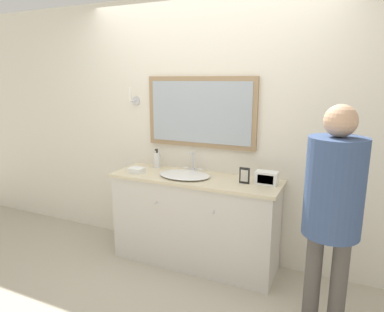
{
  "coord_description": "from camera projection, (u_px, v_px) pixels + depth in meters",
  "views": [
    {
      "loc": [
        1.26,
        -2.53,
        1.77
      ],
      "look_at": [
        -0.03,
        0.28,
        1.07
      ],
      "focal_mm": 32.0,
      "sensor_mm": 36.0,
      "label": 1
    }
  ],
  "objects": [
    {
      "name": "soap_bottle",
      "position": [
        157.0,
        160.0,
        3.53
      ],
      "size": [
        0.06,
        0.06,
        0.2
      ],
      "color": "white",
      "rests_on": "vanity_counter"
    },
    {
      "name": "picture_frame",
      "position": [
        244.0,
        176.0,
        2.99
      ],
      "size": [
        0.09,
        0.01,
        0.14
      ],
      "color": "black",
      "rests_on": "vanity_counter"
    },
    {
      "name": "hand_towel_near_sink",
      "position": [
        137.0,
        170.0,
        3.35
      ],
      "size": [
        0.14,
        0.11,
        0.05
      ],
      "color": "white",
      "rests_on": "vanity_counter"
    },
    {
      "name": "person",
      "position": [
        333.0,
        199.0,
        2.24
      ],
      "size": [
        0.37,
        0.37,
        1.62
      ],
      "color": "#514C47",
      "rests_on": "ground_plane"
    },
    {
      "name": "appliance_box",
      "position": [
        267.0,
        178.0,
        2.98
      ],
      "size": [
        0.19,
        0.12,
        0.11
      ],
      "color": "white",
      "rests_on": "vanity_counter"
    },
    {
      "name": "wall_back",
      "position": [
        206.0,
        130.0,
        3.37
      ],
      "size": [
        8.0,
        0.18,
        2.55
      ],
      "color": "silver",
      "rests_on": "ground_plane"
    },
    {
      "name": "sink_basin",
      "position": [
        185.0,
        174.0,
        3.22
      ],
      "size": [
        0.49,
        0.4,
        0.21
      ],
      "color": "white",
      "rests_on": "vanity_counter"
    },
    {
      "name": "ground_plane",
      "position": [
        182.0,
        276.0,
        3.14
      ],
      "size": [
        14.0,
        14.0,
        0.0
      ],
      "primitive_type": "plane",
      "color": "#B2A893"
    },
    {
      "name": "vanity_counter",
      "position": [
        195.0,
        220.0,
        3.3
      ],
      "size": [
        1.61,
        0.52,
        0.87
      ],
      "color": "beige",
      "rests_on": "ground_plane"
    }
  ]
}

